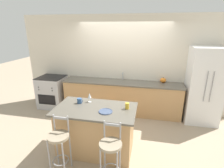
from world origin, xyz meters
name	(u,v)px	position (x,y,z in m)	size (l,w,h in m)	color
ground_plane	(119,117)	(0.00, 0.00, 0.00)	(18.00, 18.00, 0.00)	tan
wall_back	(124,64)	(0.00, 0.67, 1.35)	(6.00, 0.07, 2.70)	beige
back_counter	(121,97)	(0.00, 0.36, 0.46)	(3.30, 0.65, 0.92)	tan
sink_faucet	(123,75)	(0.00, 0.55, 1.05)	(0.02, 0.13, 0.22)	#ADAFB5
kitchen_island	(96,130)	(-0.22, -1.41, 0.47)	(1.52, 0.87, 0.93)	tan
refrigerator	(204,86)	(2.09, 0.29, 0.96)	(0.79, 0.73, 1.92)	white
oven_range	(53,92)	(-2.13, 0.30, 0.47)	(0.75, 0.72, 0.94)	#B7B7BC
bar_stool_near	(59,142)	(-0.65, -2.04, 0.57)	(0.35, 0.35, 1.00)	#99999E
bar_stool_far	(111,151)	(0.22, -2.06, 0.57)	(0.35, 0.35, 1.00)	#99999E
dinner_plate	(106,111)	(0.01, -1.51, 0.93)	(0.25, 0.25, 0.02)	#425170
wine_glass	(89,96)	(-0.41, -1.16, 1.06)	(0.07, 0.07, 0.19)	white
coffee_mug	(80,101)	(-0.59, -1.25, 0.98)	(0.12, 0.09, 0.10)	#335689
tumbler_cup	(127,106)	(0.37, -1.31, 0.98)	(0.07, 0.07, 0.12)	gold
pumpkin_decoration	(163,80)	(1.12, 0.52, 0.98)	(0.16, 0.16, 0.15)	orange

